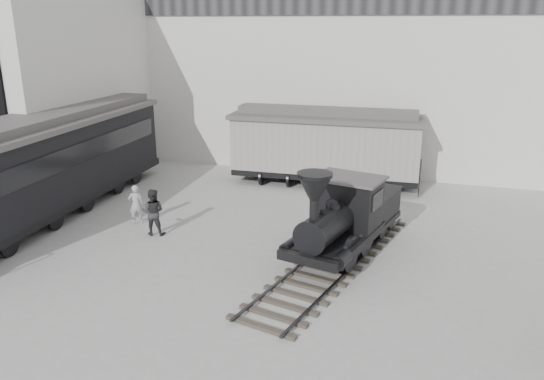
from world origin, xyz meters
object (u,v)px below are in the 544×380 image
(passenger_coach, at_px, (50,163))
(locomotive, at_px, (343,221))
(visitor_a, at_px, (136,205))
(boxcar, at_px, (326,145))
(visitor_b, at_px, (153,212))

(passenger_coach, bearing_deg, locomotive, -5.67)
(passenger_coach, relative_size, visitor_a, 9.15)
(boxcar, relative_size, passenger_coach, 0.63)
(locomotive, height_order, visitor_b, locomotive)
(visitor_b, bearing_deg, passenger_coach, -22.93)
(passenger_coach, distance_m, visitor_b, 5.32)
(passenger_coach, distance_m, visitor_a, 4.14)
(boxcar, bearing_deg, passenger_coach, -144.98)
(locomotive, height_order, boxcar, boxcar)
(locomotive, bearing_deg, boxcar, 119.16)
(locomotive, xyz_separation_m, passenger_coach, (-12.22, 0.72, 0.90))
(boxcar, distance_m, passenger_coach, 12.45)
(locomotive, relative_size, passenger_coach, 0.67)
(locomotive, relative_size, boxcar, 1.06)
(locomotive, distance_m, visitor_b, 7.14)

